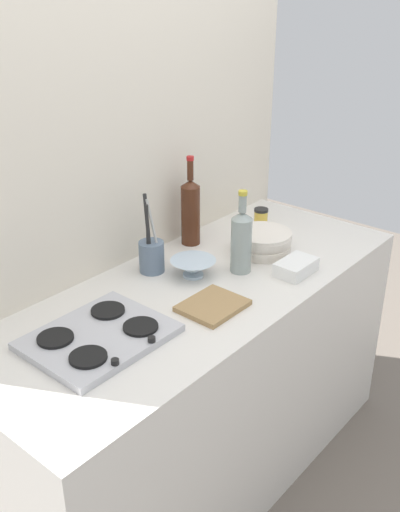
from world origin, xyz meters
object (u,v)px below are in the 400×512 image
mixing_bowl (193,267)px  utensil_crock (151,255)px  butter_dish (296,267)px  stovetop_hob (99,336)px  wine_bottle_leftmost (191,211)px  wine_bottle_mid_left (241,240)px  plate_stack (263,242)px  cutting_board (213,306)px  condiment_jar_front (261,217)px

mixing_bowl → utensil_crock: bearing=115.6°
butter_dish → utensil_crock: 0.55m
stovetop_hob → wine_bottle_leftmost: (0.74, 0.26, 0.13)m
wine_bottle_mid_left → mixing_bowl: (-0.15, 0.11, -0.09)m
wine_bottle_leftmost → wine_bottle_mid_left: size_ratio=1.16×
plate_stack → utensil_crock: utensil_crock is taller
cutting_board → plate_stack: bearing=14.9°
wine_bottle_leftmost → condiment_jar_front: size_ratio=4.70×
stovetop_hob → plate_stack: 0.86m
wine_bottle_leftmost → cutting_board: size_ratio=1.77×
condiment_jar_front → plate_stack: bearing=-143.8°
stovetop_hob → plate_stack: (0.86, -0.02, 0.03)m
utensil_crock → plate_stack: bearing=-28.5°
butter_dish → condiment_jar_front: bearing=50.9°
mixing_bowl → butter_dish: mixing_bowl is taller
wine_bottle_leftmost → stovetop_hob: bearing=-160.4°
plate_stack → cutting_board: size_ratio=1.12×
cutting_board → condiment_jar_front: bearing=22.6°
wine_bottle_mid_left → condiment_jar_front: bearing=25.3°
wine_bottle_leftmost → utensil_crock: bearing=-168.9°
wine_bottle_leftmost → cutting_board: (-0.36, -0.41, -0.14)m
mixing_bowl → cutting_board: bearing=-123.5°
mixing_bowl → utensil_crock: (-0.07, 0.15, 0.03)m
mixing_bowl → cutting_board: (-0.14, -0.20, -0.03)m
wine_bottle_mid_left → mixing_bowl: bearing=143.7°
plate_stack → cutting_board: 0.50m
mixing_bowl → condiment_jar_front: bearing=8.9°
cutting_board → wine_bottle_leftmost: bearing=48.9°
condiment_jar_front → utensil_crock: bearing=174.9°
stovetop_hob → condiment_jar_front: size_ratio=5.31×
condiment_jar_front → butter_dish: bearing=-129.1°
mixing_bowl → butter_dish: size_ratio=1.04×
stovetop_hob → butter_dish: bearing=-16.0°
plate_stack → mixing_bowl: 0.35m
butter_dish → utensil_crock: bearing=128.3°
stovetop_hob → utensil_crock: size_ratio=1.36×
butter_dish → condiment_jar_front: size_ratio=2.07×
stovetop_hob → wine_bottle_mid_left: wine_bottle_mid_left is taller
plate_stack → wine_bottle_leftmost: wine_bottle_leftmost is taller
plate_stack → utensil_crock: (-0.41, 0.22, 0.03)m
plate_stack → wine_bottle_mid_left: bearing=-170.4°
butter_dish → cutting_board: size_ratio=0.78×
stovetop_hob → mixing_bowl: mixing_bowl is taller
mixing_bowl → cutting_board: size_ratio=0.81×
wine_bottle_mid_left → cutting_board: size_ratio=1.52×
wine_bottle_mid_left → butter_dish: size_ratio=1.95×
wine_bottle_mid_left → wine_bottle_leftmost: bearing=77.1°
wine_bottle_leftmost → condiment_jar_front: (0.35, -0.12, -0.11)m
stovetop_hob → plate_stack: bearing=-1.3°
plate_stack → butter_dish: size_ratio=1.43×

